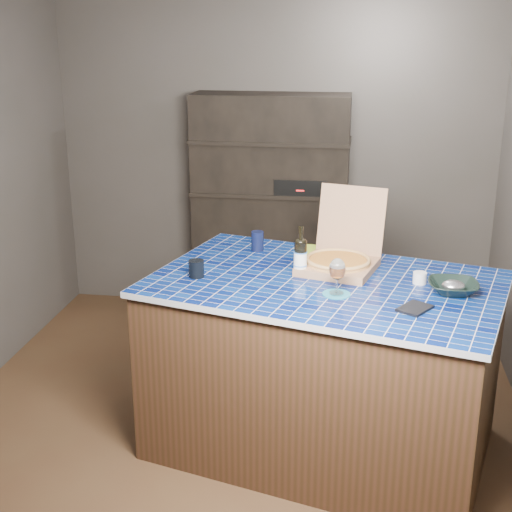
% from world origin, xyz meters
% --- Properties ---
extents(room, '(3.50, 3.50, 3.50)m').
position_xyz_m(room, '(0.00, 0.00, 1.25)').
color(room, brown).
rests_on(room, ground).
extents(shelving_unit, '(1.20, 0.41, 1.80)m').
position_xyz_m(shelving_unit, '(0.00, 1.53, 0.90)').
color(shelving_unit, black).
rests_on(shelving_unit, floor).
extents(kitchen_island, '(2.07, 1.60, 1.00)m').
position_xyz_m(kitchen_island, '(0.53, -0.31, 0.50)').
color(kitchen_island, '#422619').
rests_on(kitchen_island, floor).
extents(pizza_box, '(0.50, 0.56, 0.43)m').
position_xyz_m(pizza_box, '(0.59, -0.11, 1.06)').
color(pizza_box, '#AE7959').
rests_on(pizza_box, kitchen_island).
extents(mead_bottle, '(0.07, 0.07, 0.28)m').
position_xyz_m(mead_bottle, '(0.39, -0.25, 1.11)').
color(mead_bottle, black).
rests_on(mead_bottle, kitchen_island).
extents(teal_trivet, '(0.14, 0.14, 0.01)m').
position_xyz_m(teal_trivet, '(0.60, -0.51, 1.00)').
color(teal_trivet, teal).
rests_on(teal_trivet, kitchen_island).
extents(wine_glass, '(0.08, 0.08, 0.19)m').
position_xyz_m(wine_glass, '(0.60, -0.51, 1.13)').
color(wine_glass, white).
rests_on(wine_glass, teal_trivet).
extents(tumbler, '(0.08, 0.08, 0.09)m').
position_xyz_m(tumbler, '(-0.16, -0.35, 1.05)').
color(tumbler, black).
rests_on(tumbler, kitchen_island).
extents(dvd_case, '(0.19, 0.21, 0.01)m').
position_xyz_m(dvd_case, '(0.98, -0.65, 1.01)').
color(dvd_case, black).
rests_on(dvd_case, kitchen_island).
extents(bowl, '(0.26, 0.26, 0.06)m').
position_xyz_m(bowl, '(1.18, -0.40, 1.03)').
color(bowl, black).
rests_on(bowl, kitchen_island).
extents(foil_contents, '(0.12, 0.10, 0.06)m').
position_xyz_m(foil_contents, '(1.18, -0.40, 1.04)').
color(foil_contents, silver).
rests_on(foil_contents, bowl).
extents(white_jar, '(0.07, 0.07, 0.06)m').
position_xyz_m(white_jar, '(1.02, -0.28, 1.03)').
color(white_jar, white).
rests_on(white_jar, kitchen_island).
extents(navy_cup, '(0.07, 0.07, 0.12)m').
position_xyz_m(navy_cup, '(0.09, 0.16, 1.06)').
color(navy_cup, black).
rests_on(navy_cup, kitchen_island).
extents(green_trivet, '(0.19, 0.19, 0.01)m').
position_xyz_m(green_trivet, '(0.40, 0.22, 1.00)').
color(green_trivet, '#9FC129').
rests_on(green_trivet, kitchen_island).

